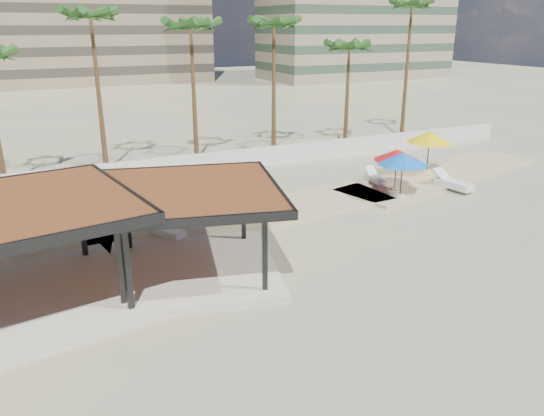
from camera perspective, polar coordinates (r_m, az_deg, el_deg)
The scene contains 17 objects.
ground at distance 19.97m, azimuth 0.29°, elevation -7.83°, with size 200.00×200.00×0.00m, color tan.
promenade at distance 27.14m, azimuth -3.02°, elevation -0.25°, with size 44.45×7.97×0.24m.
boundary_wall at distance 34.00m, azimuth -11.66°, elevation 4.32°, with size 56.00×0.30×1.20m, color silver.
pavilion_central at distance 20.16m, azimuth -8.88°, elevation -1.51°, with size 8.10×8.10×3.39m.
pavilion_west at distance 19.37m, azimuth -25.34°, elevation -3.59°, with size 8.21×8.21×3.66m.
umbrella_c at distance 30.42m, azimuth 13.29°, elevation 5.57°, with size 3.11×3.11×2.34m.
umbrella_d at distance 29.24m, azimuth 13.91°, elevation 5.15°, with size 3.37×3.37×2.44m.
umbrella_e at distance 34.83m, azimuth 16.61°, elevation 7.31°, with size 3.05×3.05×2.59m.
lounger_a at distance 24.08m, azimuth -11.34°, elevation -2.45°, with size 1.45×1.95×0.72m.
lounger_b at distance 27.03m, azimuth -2.82°, elevation 0.33°, with size 1.02×2.04×0.74m.
lounger_c at distance 32.26m, azimuth 18.87°, elevation 2.51°, with size 1.15×2.52×0.92m.
lounger_d at distance 32.39m, azimuth 11.09°, elevation 3.18°, with size 0.89×1.98×0.72m.
palm_d at distance 35.22m, azimuth -18.89°, elevation 18.47°, with size 3.00×3.00×10.49m.
palm_e at distance 36.05m, azimuth -8.73°, elevation 18.29°, with size 3.00×3.00×9.86m.
palm_f at distance 38.47m, azimuth 0.19°, elevation 18.72°, with size 3.00×3.00×10.00m.
palm_g at distance 41.15m, azimuth 8.31°, elevation 16.48°, with size 3.00×3.00×8.41m.
palm_h at distance 45.19m, azimuth 14.78°, elevation 19.88°, with size 3.00×3.00×11.43m.
Camera 1 is at (-7.83, -15.99, 9.04)m, focal length 35.00 mm.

